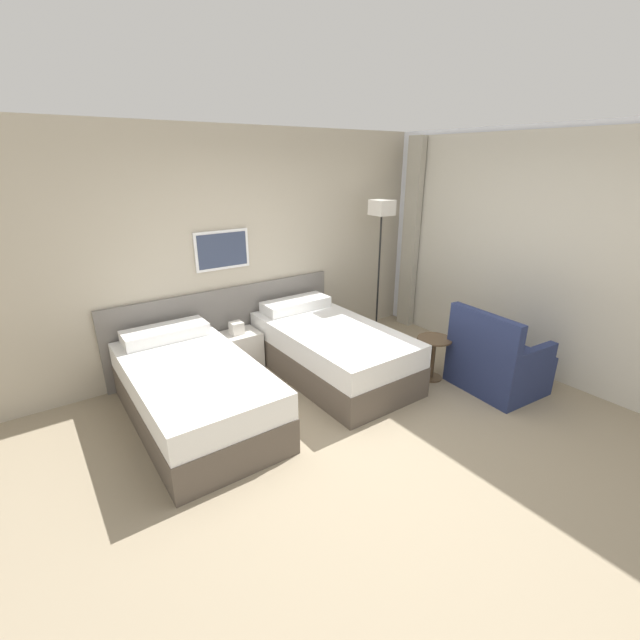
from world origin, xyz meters
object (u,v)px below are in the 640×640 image
Objects in this scene: bed_near_door at (194,391)px; armchair at (496,364)px; nightstand at (238,350)px; side_table at (433,351)px; floor_lamp at (381,223)px; bed_near_window at (331,350)px.

armchair is at bearing -24.28° from bed_near_door.
armchair reaches higher than nightstand.
bed_near_door is at bearing 163.17° from side_table.
armchair reaches higher than side_table.
floor_lamp is 1.82m from side_table.
bed_near_window is 1.15m from side_table.
side_table is at bearing -104.20° from floor_lamp.
side_table is (2.48, -0.75, 0.04)m from bed_near_door.
floor_lamp is at bearing 10.85° from bed_near_door.
floor_lamp is (2.81, 0.54, 1.28)m from bed_near_door.
nightstand is at bearing 136.84° from bed_near_window.
nightstand is 0.64× the size of armchair.
bed_near_window is at bearing 139.28° from side_table.
floor_lamp is at bearing -6.18° from nightstand.
armchair is (0.06, -1.83, -1.29)m from floor_lamp.
bed_near_window is 1.06× the size of floor_lamp.
nightstand is at bearing 138.09° from side_table.
bed_near_window is at bearing -43.16° from nightstand.
bed_near_door is 1.00× the size of bed_near_window.
nightstand is 2.90m from armchair.
armchair is (1.25, -1.29, -0.01)m from bed_near_window.
bed_near_door is 3.38× the size of nightstand.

